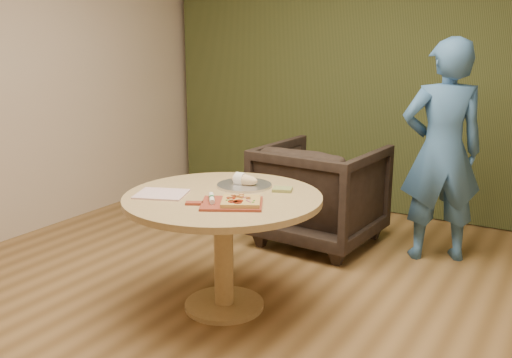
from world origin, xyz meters
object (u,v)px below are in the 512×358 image
at_px(pedestal_table, 223,217).
at_px(armchair, 321,189).
at_px(pizza_paddle, 230,204).
at_px(serving_tray, 244,185).
at_px(person_standing, 442,152).
at_px(flatbread_pizza, 241,201).
at_px(bread_roll, 243,180).
at_px(cutlery_roll, 212,198).

bearing_deg(pedestal_table, armchair, 89.06).
bearing_deg(pedestal_table, pizza_paddle, -44.45).
height_order(pizza_paddle, serving_tray, serving_tray).
bearing_deg(pizza_paddle, serving_tray, 82.13).
height_order(pizza_paddle, person_standing, person_standing).
bearing_deg(person_standing, serving_tray, 25.65).
distance_m(pedestal_table, armchair, 1.42).
xyz_separation_m(pedestal_table, flatbread_pizza, (0.21, -0.13, 0.17)).
bearing_deg(person_standing, bread_roll, 25.39).
xyz_separation_m(cutlery_roll, armchair, (-0.02, 1.59, -0.31)).
relative_size(serving_tray, bread_roll, 1.84).
bearing_deg(bread_roll, person_standing, 54.08).
relative_size(pedestal_table, bread_roll, 6.34).
distance_m(pedestal_table, pizza_paddle, 0.26).
distance_m(flatbread_pizza, armchair, 1.59).
relative_size(pizza_paddle, flatbread_pizza, 1.57).
relative_size(cutlery_roll, bread_roll, 0.89).
height_order(armchair, person_standing, person_standing).
distance_m(flatbread_pizza, bread_roll, 0.44).
distance_m(pedestal_table, cutlery_roll, 0.25).
bearing_deg(serving_tray, pizza_paddle, -69.28).
relative_size(pizza_paddle, person_standing, 0.28).
xyz_separation_m(cutlery_roll, bread_roll, (-0.05, 0.42, 0.01)).
height_order(pedestal_table, serving_tray, serving_tray).
height_order(pedestal_table, flatbread_pizza, flatbread_pizza).
distance_m(pedestal_table, person_standing, 1.84).
distance_m(serving_tray, bread_roll, 0.04).
relative_size(serving_tray, armchair, 0.38).
bearing_deg(pizza_paddle, flatbread_pizza, -12.51).
bearing_deg(cutlery_roll, pedestal_table, 65.87).
height_order(pizza_paddle, armchair, armchair).
bearing_deg(flatbread_pizza, pedestal_table, 148.27).
xyz_separation_m(serving_tray, armchair, (0.02, 1.17, -0.29)).
xyz_separation_m(flatbread_pizza, cutlery_roll, (-0.17, -0.04, 0.00)).
bearing_deg(person_standing, pizza_paddle, 36.46).
height_order(cutlery_roll, armchair, armchair).
xyz_separation_m(pedestal_table, armchair, (0.02, 1.41, -0.14)).
bearing_deg(serving_tray, person_standing, 54.33).
relative_size(cutlery_roll, armchair, 0.18).
bearing_deg(serving_tray, armchair, 88.98).
distance_m(cutlery_roll, armchair, 1.62).
bearing_deg(serving_tray, pedestal_table, -90.57).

